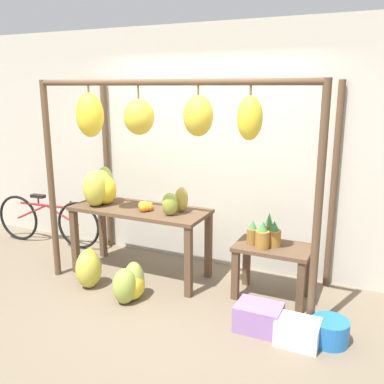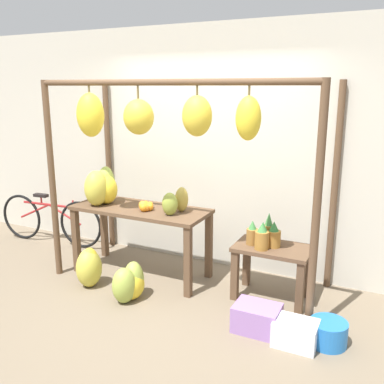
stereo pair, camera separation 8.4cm
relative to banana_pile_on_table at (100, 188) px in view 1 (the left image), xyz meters
name	(u,v)px [view 1 (the left image)]	position (x,y,z in m)	size (l,w,h in m)	color
ground_plane	(151,314)	(1.05, -0.69, -0.99)	(20.00, 20.00, 0.00)	#756651
shop_wall_back	(210,149)	(1.05, 0.75, 0.41)	(8.00, 0.08, 2.80)	beige
stall_awning	(164,135)	(0.96, -0.22, 0.67)	(2.92, 1.19, 2.18)	brown
display_table_main	(140,219)	(0.50, 0.04, -0.32)	(1.55, 0.62, 0.79)	brown
display_table_side	(272,259)	(2.00, 0.12, -0.56)	(0.75, 0.47, 0.56)	brown
banana_pile_on_table	(100,188)	(0.00, 0.00, 0.00)	(0.45, 0.46, 0.42)	yellow
orange_pile	(145,206)	(0.60, 0.00, -0.15)	(0.20, 0.22, 0.10)	orange
pineapple_cluster	(265,235)	(1.92, 0.08, -0.31)	(0.34, 0.29, 0.33)	#A3702D
banana_pile_ground_left	(89,270)	(0.16, -0.47, -0.79)	(0.36, 0.36, 0.43)	yellow
banana_pile_ground_right	(130,284)	(0.71, -0.53, -0.82)	(0.34, 0.45, 0.38)	yellow
fruit_crate_white	(259,317)	(2.05, -0.52, -0.87)	(0.40, 0.30, 0.24)	#9970B7
blue_bucket	(330,331)	(2.66, -0.46, -0.88)	(0.31, 0.31, 0.21)	blue
parked_bicycle	(47,220)	(-1.18, 0.35, -0.65)	(1.63, 0.18, 0.69)	black
papaya_pile	(176,202)	(0.96, 0.03, -0.06)	(0.24, 0.37, 0.27)	#93A33D
fruit_crate_purple	(298,332)	(2.41, -0.59, -0.88)	(0.36, 0.27, 0.21)	silver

